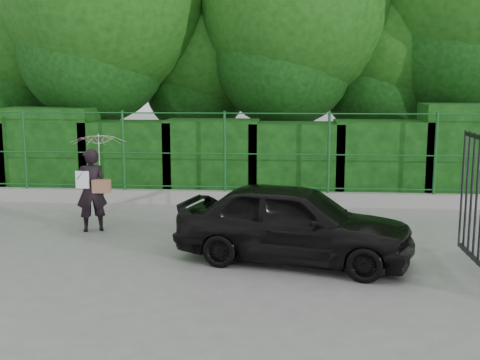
{
  "coord_description": "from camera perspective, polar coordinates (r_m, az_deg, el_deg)",
  "views": [
    {
      "loc": [
        1.8,
        -8.73,
        2.79
      ],
      "look_at": [
        1.0,
        1.3,
        1.1
      ],
      "focal_mm": 45.0,
      "sensor_mm": 36.0,
      "label": 1
    }
  ],
  "objects": [
    {
      "name": "fence",
      "position": [
        13.42,
        -2.23,
        2.72
      ],
      "size": [
        14.13,
        0.06,
        1.8
      ],
      "color": "#154F20",
      "rests_on": "kerb"
    },
    {
      "name": "kerb",
      "position": [
        13.61,
        -3.13,
        -1.66
      ],
      "size": [
        14.0,
        0.25,
        0.3
      ],
      "primitive_type": "cube",
      "color": "#9E9E99",
      "rests_on": "ground"
    },
    {
      "name": "hedge",
      "position": [
        14.44,
        -2.13,
        2.26
      ],
      "size": [
        14.2,
        1.2,
        2.24
      ],
      "color": "black",
      "rests_on": "ground"
    },
    {
      "name": "woman",
      "position": [
        11.34,
        -13.42,
        1.27
      ],
      "size": [
        0.99,
        1.01,
        1.83
      ],
      "color": "black",
      "rests_on": "ground"
    },
    {
      "name": "ground",
      "position": [
        9.34,
        -6.83,
        -7.92
      ],
      "size": [
        80.0,
        80.0,
        0.0
      ],
      "primitive_type": "plane",
      "color": "gray"
    },
    {
      "name": "trees",
      "position": [
        16.58,
        2.34,
        15.86
      ],
      "size": [
        17.1,
        6.15,
        8.08
      ],
      "color": "black",
      "rests_on": "ground"
    },
    {
      "name": "car",
      "position": [
        9.28,
        5.13,
        -4.04
      ],
      "size": [
        3.86,
        2.31,
        1.23
      ],
      "primitive_type": "imported",
      "rotation": [
        0.0,
        0.0,
        1.32
      ],
      "color": "black",
      "rests_on": "ground"
    }
  ]
}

